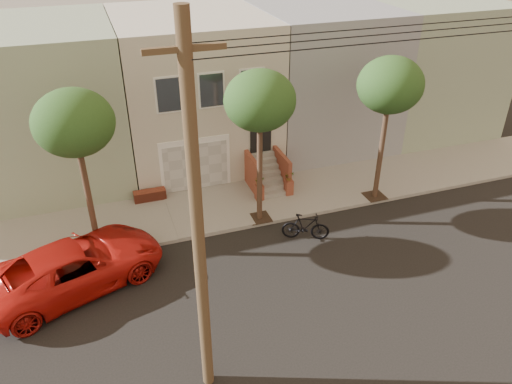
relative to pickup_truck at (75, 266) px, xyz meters
name	(u,v)px	position (x,y,z in m)	size (l,w,h in m)	color
ground	(269,285)	(6.28, -2.16, -0.84)	(90.00, 90.00, 0.00)	black
sidewalk	(227,206)	(6.28, 3.19, -0.76)	(40.00, 3.70, 0.15)	gray
house_row	(192,87)	(6.29, 9.03, 2.81)	(33.10, 11.70, 7.00)	#BBB29F
tree_left	(74,124)	(0.78, 1.74, 4.42)	(2.70, 2.57, 6.30)	#2D2116
tree_mid	(260,102)	(7.28, 1.74, 4.42)	(2.70, 2.57, 6.30)	#2D2116
tree_right	(390,86)	(12.78, 1.74, 4.42)	(2.70, 2.57, 6.30)	#2D2116
pickup_truck	(75,266)	(0.00, 0.00, 0.00)	(2.78, 6.03, 1.68)	red
motorcycle	(305,227)	(8.58, -0.02, -0.28)	(0.53, 1.87, 1.13)	black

